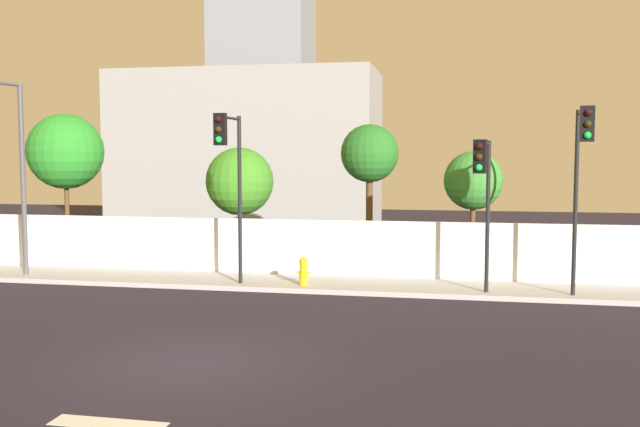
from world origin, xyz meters
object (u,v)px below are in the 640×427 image
object	(u,v)px
traffic_light_left	(230,162)
roadside_tree_rightmost	(473,181)
street_lamp_curbside	(14,160)
traffic_light_center	(581,161)
roadside_tree_midleft	(240,182)
fire_hydrant	(304,270)
roadside_tree_leftmost	(65,152)
traffic_light_right	(483,182)
roadside_tree_midright	(370,155)

from	to	relation	value
traffic_light_left	roadside_tree_rightmost	size ratio (longest dim) A/B	1.21
roadside_tree_rightmost	street_lamp_curbside	bearing A→B (deg)	-166.50
traffic_light_center	roadside_tree_midleft	world-z (taller)	traffic_light_center
fire_hydrant	roadside_tree_leftmost	bearing A→B (deg)	161.26
traffic_light_right	roadside_tree_rightmost	distance (m)	3.99
roadside_tree_midright	traffic_light_center	bearing A→B (deg)	-34.11
traffic_light_right	fire_hydrant	distance (m)	5.89
roadside_tree_midright	traffic_light_right	bearing A→B (deg)	-47.84
traffic_light_right	roadside_tree_midleft	distance (m)	9.12
traffic_light_left	roadside_tree_midleft	distance (m)	4.25
roadside_tree_midright	roadside_tree_rightmost	world-z (taller)	roadside_tree_midright
street_lamp_curbside	fire_hydrant	bearing A→B (deg)	1.10
roadside_tree_midleft	roadside_tree_rightmost	xyz separation A→B (m)	(8.03, 0.00, 0.07)
roadside_tree_leftmost	roadside_tree_midright	size ratio (longest dim) A/B	1.09
traffic_light_right	roadside_tree_midright	size ratio (longest dim) A/B	0.84
traffic_light_left	roadside_tree_midleft	world-z (taller)	traffic_light_left
street_lamp_curbside	roadside_tree_leftmost	bearing A→B (deg)	94.38
traffic_light_right	roadside_tree_rightmost	world-z (taller)	traffic_light_right
traffic_light_left	street_lamp_curbside	world-z (taller)	street_lamp_curbside
roadside_tree_leftmost	roadside_tree_midright	bearing A→B (deg)	-0.00
roadside_tree_midleft	fire_hydrant	bearing A→B (deg)	-47.52
traffic_light_center	roadside_tree_leftmost	world-z (taller)	roadside_tree_leftmost
traffic_light_center	roadside_tree_rightmost	size ratio (longest dim) A/B	1.23
traffic_light_right	roadside_tree_rightmost	size ratio (longest dim) A/B	1.03
traffic_light_left	traffic_light_right	world-z (taller)	traffic_light_left
traffic_light_right	roadside_tree_leftmost	distance (m)	15.42
traffic_light_center	roadside_tree_midleft	xyz separation A→B (m)	(-10.69, 4.13, -0.76)
traffic_light_center	roadside_tree_midright	bearing A→B (deg)	145.89
roadside_tree_midright	roadside_tree_rightmost	distance (m)	3.55
traffic_light_left	traffic_light_right	distance (m)	7.22
traffic_light_left	traffic_light_center	world-z (taller)	traffic_light_center
traffic_light_right	fire_hydrant	size ratio (longest dim) A/B	5.03
traffic_light_right	roadside_tree_midright	distance (m)	5.43
traffic_light_right	street_lamp_curbside	distance (m)	14.63
traffic_light_left	street_lamp_curbside	distance (m)	7.43
roadside_tree_leftmost	roadside_tree_rightmost	xyz separation A→B (m)	(14.70, -0.00, -0.98)
fire_hydrant	roadside_tree_midright	world-z (taller)	roadside_tree_midright
traffic_light_left	roadside_tree_midright	size ratio (longest dim) A/B	0.99
roadside_tree_rightmost	traffic_light_center	bearing A→B (deg)	-57.20
fire_hydrant	roadside_tree_midleft	bearing A→B (deg)	132.48
traffic_light_left	roadside_tree_midleft	size ratio (longest dim) A/B	1.17
traffic_light_left	fire_hydrant	xyz separation A→B (m)	(2.01, 0.79, -3.23)
traffic_light_right	fire_hydrant	world-z (taller)	traffic_light_right
traffic_light_center	roadside_tree_midright	distance (m)	7.38
fire_hydrant	street_lamp_curbside	bearing A→B (deg)	-178.90
fire_hydrant	roadside_tree_midright	size ratio (longest dim) A/B	0.17
fire_hydrant	roadside_tree_midright	xyz separation A→B (m)	(1.58, 3.29, 3.44)
traffic_light_right	roadside_tree_rightmost	bearing A→B (deg)	92.41
traffic_light_right	roadside_tree_leftmost	xyz separation A→B (m)	(-14.87, 3.99, 0.87)
traffic_light_right	street_lamp_curbside	xyz separation A→B (m)	(-14.61, 0.52, 0.58)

